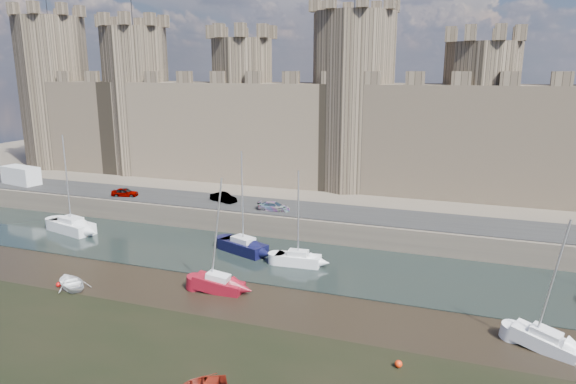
% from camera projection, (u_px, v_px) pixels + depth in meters
% --- Properties ---
extents(water_channel, '(160.00, 12.00, 0.08)m').
position_uv_depth(water_channel, '(275.00, 259.00, 50.61)').
color(water_channel, black).
rests_on(water_channel, ground).
extents(quay, '(160.00, 60.00, 2.50)m').
position_uv_depth(quay, '(354.00, 177.00, 83.34)').
color(quay, '#4C443A').
rests_on(quay, ground).
extents(road, '(160.00, 7.00, 0.10)m').
position_uv_depth(road, '(306.00, 209.00, 59.20)').
color(road, black).
rests_on(road, quay).
extents(castle, '(108.50, 11.00, 29.00)m').
position_uv_depth(castle, '(333.00, 119.00, 70.13)').
color(castle, '#42382B').
rests_on(castle, quay).
extents(car_0, '(3.54, 2.15, 1.13)m').
position_uv_depth(car_0, '(125.00, 192.00, 65.22)').
color(car_0, gray).
rests_on(car_0, quay).
extents(car_1, '(3.81, 2.39, 1.18)m').
position_uv_depth(car_1, '(223.00, 198.00, 62.50)').
color(car_1, gray).
rests_on(car_1, quay).
extents(car_2, '(3.78, 1.86, 1.06)m').
position_uv_depth(car_2, '(274.00, 206.00, 58.66)').
color(car_2, gray).
rests_on(car_2, quay).
extents(van, '(6.21, 3.43, 2.56)m').
position_uv_depth(van, '(21.00, 176.00, 72.04)').
color(van, silver).
rests_on(van, quay).
extents(sailboat_0, '(6.38, 3.72, 11.20)m').
position_uv_depth(sailboat_0, '(72.00, 226.00, 58.82)').
color(sailboat_0, silver).
rests_on(sailboat_0, ground).
extents(sailboat_1, '(5.60, 3.75, 10.46)m').
position_uv_depth(sailboat_1, '(243.00, 246.00, 52.20)').
color(sailboat_1, black).
rests_on(sailboat_1, ground).
extents(sailboat_2, '(4.35, 1.94, 9.18)m').
position_uv_depth(sailboat_2, '(298.00, 258.00, 48.87)').
color(sailboat_2, white).
rests_on(sailboat_2, ground).
extents(sailboat_4, '(4.29, 1.82, 9.89)m').
position_uv_depth(sailboat_4, '(218.00, 283.00, 43.20)').
color(sailboat_4, maroon).
rests_on(sailboat_4, ground).
extents(sailboat_5, '(4.56, 3.22, 9.17)m').
position_uv_depth(sailboat_5, '(545.00, 340.00, 34.20)').
color(sailboat_5, white).
rests_on(sailboat_5, ground).
extents(dinghy_6, '(4.65, 4.32, 0.79)m').
position_uv_depth(dinghy_6, '(71.00, 283.00, 44.13)').
color(dinghy_6, silver).
rests_on(dinghy_6, ground).
extents(buoy_1, '(0.42, 0.42, 0.42)m').
position_uv_depth(buoy_1, '(59.00, 285.00, 44.22)').
color(buoy_1, red).
rests_on(buoy_1, ground).
extents(buoy_3, '(0.49, 0.49, 0.49)m').
position_uv_depth(buoy_3, '(398.00, 364.00, 32.21)').
color(buoy_3, red).
rests_on(buoy_3, ground).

